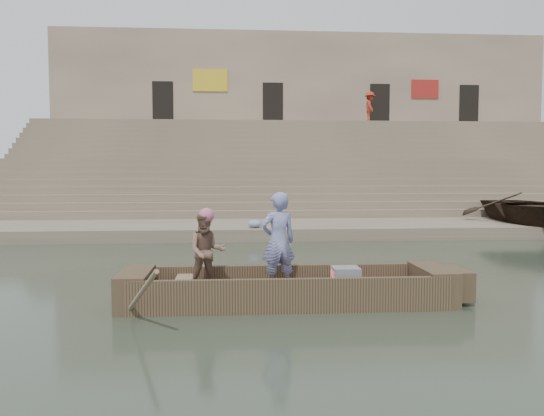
{
  "coord_description": "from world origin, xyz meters",
  "views": [
    {
      "loc": [
        -4.62,
        -10.97,
        2.28
      ],
      "look_at": [
        -3.7,
        1.57,
        1.4
      ],
      "focal_mm": 35.64,
      "sensor_mm": 36.0,
      "label": 1
    }
  ],
  "objects": [
    {
      "name": "pedestrian",
      "position": [
        3.74,
        21.6,
        6.12
      ],
      "size": [
        0.77,
        1.23,
        1.84
      ],
      "primitive_type": "imported",
      "rotation": [
        0.0,
        0.0,
        1.5
      ],
      "color": "maroon",
      "rests_on": "upper_landing"
    },
    {
      "name": "standing_man",
      "position": [
        -3.84,
        -1.81,
        1.06
      ],
      "size": [
        0.71,
        0.57,
        1.69
      ],
      "primitive_type": "imported",
      "rotation": [
        0.0,
        0.0,
        3.44
      ],
      "color": "navy",
      "rests_on": "main_rowboat"
    },
    {
      "name": "rowing_man",
      "position": [
        -5.06,
        -1.83,
        0.9
      ],
      "size": [
        0.72,
        0.6,
        1.36
      ],
      "primitive_type": "imported",
      "rotation": [
        0.0,
        0.0,
        0.14
      ],
      "color": "#27755A",
      "rests_on": "main_rowboat"
    },
    {
      "name": "television",
      "position": [
        -2.7,
        -1.93,
        0.42
      ],
      "size": [
        0.46,
        0.42,
        0.4
      ],
      "color": "gray",
      "rests_on": "main_rowboat"
    },
    {
      "name": "upper_landing",
      "position": [
        0.0,
        22.5,
        2.6
      ],
      "size": [
        32.0,
        3.0,
        5.2
      ],
      "primitive_type": "cube",
      "color": "#81725C",
      "rests_on": "ground"
    },
    {
      "name": "beached_rowboat",
      "position": [
        6.13,
        7.32,
        0.96
      ],
      "size": [
        4.05,
        5.54,
        1.12
      ],
      "primitive_type": "imported",
      "rotation": [
        0.0,
        0.0,
        0.03
      ],
      "color": "#2D2116",
      "rests_on": "lower_landing"
    },
    {
      "name": "mid_landing",
      "position": [
        0.0,
        15.5,
        1.4
      ],
      "size": [
        32.0,
        3.0,
        2.8
      ],
      "primitive_type": "cube",
      "color": "#81725C",
      "rests_on": "ground"
    },
    {
      "name": "cloth_bundles",
      "position": [
        1.51,
        7.02,
        0.53
      ],
      "size": [
        11.26,
        1.26,
        0.26
      ],
      "color": "#3F5999",
      "rests_on": "lower_landing"
    },
    {
      "name": "ground",
      "position": [
        0.0,
        0.0,
        0.0
      ],
      "size": [
        120.0,
        120.0,
        0.0
      ],
      "primitive_type": "plane",
      "color": "#242E23",
      "rests_on": "ground"
    },
    {
      "name": "rowboat_trim",
      "position": [
        -3.49,
        -1.94,
        0.31
      ],
      "size": [
        6.04,
        2.63,
        2.03
      ],
      "color": "brown",
      "rests_on": "ground"
    },
    {
      "name": "main_rowboat",
      "position": [
        -3.7,
        -1.93,
        0.11
      ],
      "size": [
        5.0,
        1.3,
        0.22
      ],
      "primitive_type": "cube",
      "color": "brown",
      "rests_on": "ground"
    },
    {
      "name": "lower_landing",
      "position": [
        0.0,
        8.0,
        0.2
      ],
      "size": [
        32.0,
        4.0,
        0.4
      ],
      "primitive_type": "cube",
      "color": "#81725C",
      "rests_on": "ground"
    },
    {
      "name": "ghat_steps",
      "position": [
        0.0,
        17.19,
        1.8
      ],
      "size": [
        32.0,
        11.0,
        5.2
      ],
      "color": "#81725C",
      "rests_on": "ground"
    },
    {
      "name": "building_wall",
      "position": [
        0.0,
        26.5,
        5.6
      ],
      "size": [
        32.0,
        5.07,
        11.2
      ],
      "color": "tan",
      "rests_on": "ground"
    }
  ]
}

